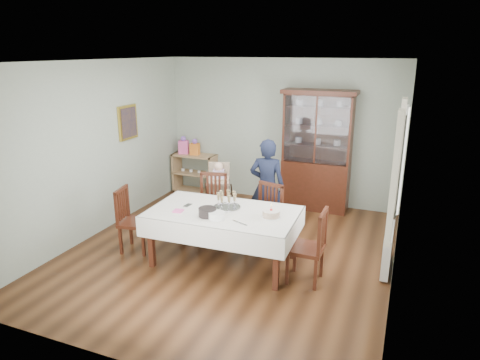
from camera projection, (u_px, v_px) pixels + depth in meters
The scene contains 25 objects.
floor at pixel (230, 252), 6.27m from camera, with size 5.00×5.00×0.00m, color #593319.
room_shell at pixel (243, 131), 6.25m from camera, with size 5.00×5.00×5.00m.
dining_table at pixel (224, 237), 5.86m from camera, with size 2.04×1.21×0.76m.
china_cabinet at pixel (317, 149), 7.68m from camera, with size 1.30×0.48×2.18m.
sideboard at pixel (195, 173), 8.80m from camera, with size 0.90×0.38×0.80m.
picture_frame at pixel (128, 122), 7.29m from camera, with size 0.04×0.48×0.58m, color gold.
window at pixel (403, 158), 5.30m from camera, with size 0.04×1.02×1.22m, color white.
curtain_left at pixel (394, 179), 4.80m from camera, with size 0.07×0.30×1.55m, color silver.
curtain_right at pixel (399, 155), 5.90m from camera, with size 0.07×0.30×1.55m, color silver.
radiator at pixel (388, 249), 5.69m from camera, with size 0.10×0.80×0.55m, color white.
chair_far_left at pixel (212, 219), 6.72m from camera, with size 0.54×0.54×0.99m.
chair_far_right at pixel (264, 230), 6.32m from camera, with size 0.53×0.53×0.97m.
chair_end_left at pixel (135, 232), 6.26m from camera, with size 0.50×0.50×0.94m.
chair_end_right at pixel (307, 260), 5.41m from camera, with size 0.44×0.44×0.97m.
woman at pixel (267, 186), 6.77m from camera, with size 0.56×0.37×1.53m, color black.
high_chair at pixel (219, 199), 7.24m from camera, with size 0.60×0.60×1.06m.
champagne_tray at pixel (227, 203), 5.84m from camera, with size 0.38×0.38×0.23m.
birthday_cake at pixel (271, 214), 5.52m from camera, with size 0.26×0.26×0.18m.
plate_stack_dark at pixel (207, 212), 5.56m from camera, with size 0.23×0.23×0.11m, color black.
plate_stack_white at pixel (217, 216), 5.47m from camera, with size 0.21×0.21×0.09m, color white.
napkin_stack at pixel (178, 211), 5.73m from camera, with size 0.12×0.12×0.02m, color #F75BAA.
cutlery at pixel (186, 205), 5.96m from camera, with size 0.10×0.14×0.01m, color silver, non-canonical shape.
cake_knife at pixel (240, 223), 5.35m from camera, with size 0.25×0.02×0.01m, color silver.
gift_bag_pink at pixel (184, 146), 8.70m from camera, with size 0.22×0.18×0.36m.
gift_bag_orange at pixel (195, 148), 8.61m from camera, with size 0.18×0.13×0.33m.
Camera 1 is at (2.25, -5.23, 2.85)m, focal length 32.00 mm.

